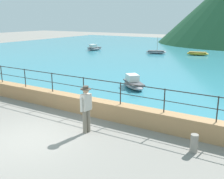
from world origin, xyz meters
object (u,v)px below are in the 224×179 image
Objects in this scene: bollard at (194,143)px; boat_6 at (94,48)px; person_walking at (86,107)px; boat_2 at (198,53)px; boat_0 at (133,83)px; boat_4 at (156,52)px.

boat_6 is (-18.15, 20.34, 0.03)m from bollard.
person_walking reaches higher than boat_2.
boat_2 is (-1.92, 22.96, -0.72)m from person_walking.
boat_4 reaches higher than boat_0.
boat_4 is 8.12m from boat_6.
bollard reaches higher than boat_2.
person_walking is 2.96× the size of bollard.
person_walking reaches higher than bollard.
boat_6 reaches higher than bollard.
boat_4 is (-4.91, 15.32, -0.07)m from boat_0.
boat_4 is at bearing 115.35° from bollard.
boat_4 reaches higher than person_walking.
boat_0 is at bearing -72.23° from boat_4.
boat_2 is 12.66m from boat_6.
boat_2 is 1.00× the size of boat_6.
person_walking is 25.36m from boat_6.
bollard is 27.26m from boat_6.
boat_0 is (-5.18, 5.98, 0.03)m from bollard.
bollard is at bearing -64.65° from boat_4.
person_walking reaches higher than boat_6.
boat_6 reaches higher than boat_2.
boat_6 is (-8.06, -0.97, 0.07)m from boat_4.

